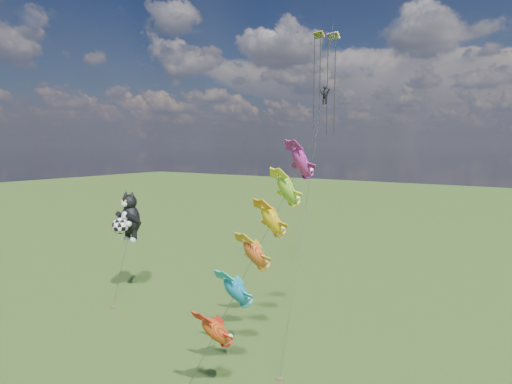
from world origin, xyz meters
The scene contains 4 objects.
ground centered at (0.00, 0.00, 0.00)m, with size 300.00×300.00×0.00m, color #204110.
cat_kite_rig centered at (-5.55, 7.06, 7.81)m, with size 2.27×4.06×10.29m.
fish_windsock_rig centered at (12.47, 2.50, 8.95)m, with size 1.50×15.95×15.90m.
parafoil_rig centered at (9.77, 16.85, 19.86)m, with size 4.95×17.07×25.88m.
Camera 1 is at (26.30, -19.18, 14.56)m, focal length 30.00 mm.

